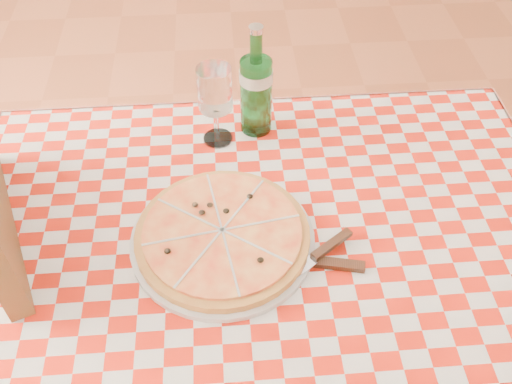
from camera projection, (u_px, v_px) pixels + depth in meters
dining_table at (267, 260)px, 1.27m from camera, size 1.20×0.80×0.75m
tablecloth at (268, 233)px, 1.20m from camera, size 1.30×0.90×0.01m
pizza_plate at (222, 235)px, 1.16m from camera, size 0.44×0.44×0.05m
water_bottle at (256, 81)px, 1.32m from camera, size 0.09×0.09×0.28m
wine_glass at (216, 106)px, 1.32m from camera, size 0.10×0.10×0.20m
cutlery at (313, 259)px, 1.13m from camera, size 0.31×0.28×0.03m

